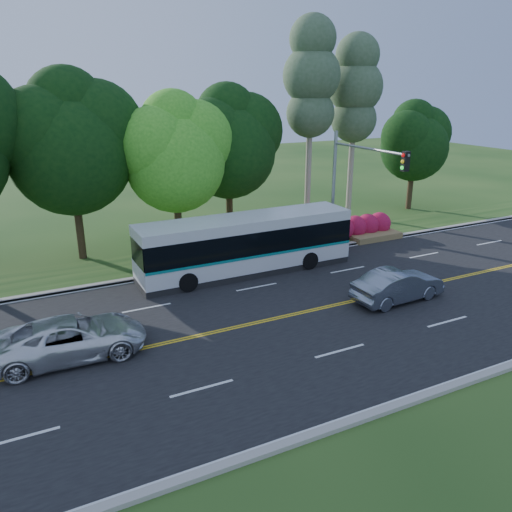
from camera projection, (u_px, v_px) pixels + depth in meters
name	position (u px, v px, depth m)	size (l,w,h in m)	color
ground	(302.00, 313.00, 21.87)	(120.00, 120.00, 0.00)	#1E4416
road	(302.00, 313.00, 21.87)	(60.00, 14.00, 0.02)	black
curb_north	(236.00, 262.00, 27.90)	(60.00, 0.30, 0.15)	#A8A198
curb_south	(421.00, 398.00, 15.79)	(60.00, 0.30, 0.15)	#A8A198
grass_verge	(223.00, 253.00, 29.48)	(60.00, 4.00, 0.10)	#1E4416
lane_markings	(301.00, 313.00, 21.82)	(57.60, 13.82, 0.00)	gold
tree_row	(113.00, 137.00, 27.80)	(44.70, 9.10, 13.84)	black
bougainvillea_hedge	(332.00, 231.00, 31.57)	(9.50, 2.25, 1.50)	maroon
traffic_signal	(354.00, 176.00, 27.68)	(0.42, 6.10, 7.00)	#92959A
transit_bus	(246.00, 245.00, 26.16)	(11.55, 2.63, 3.02)	silver
sedan	(398.00, 285.00, 22.88)	(1.57, 4.49, 1.48)	slate
suv	(71.00, 338.00, 18.09)	(2.47, 5.35, 1.49)	white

